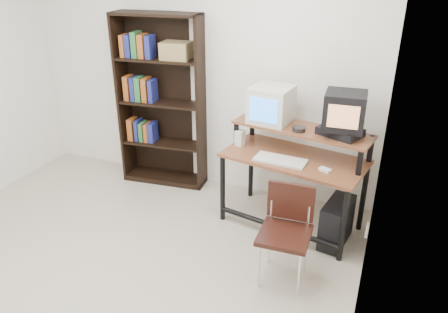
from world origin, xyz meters
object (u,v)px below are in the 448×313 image
at_px(pc_tower, 337,222).
at_px(school_chair, 287,224).
at_px(crt_monitor, 271,105).
at_px(crt_tv, 345,111).
at_px(computer_desk, 295,160).
at_px(bookshelf, 162,100).

distance_m(pc_tower, school_chair, 0.75).
relative_size(crt_monitor, crt_tv, 1.14).
bearing_deg(school_chair, computer_desk, 97.41).
height_order(school_chair, bookshelf, bookshelf).
relative_size(computer_desk, school_chair, 1.76).
xyz_separation_m(school_chair, bookshelf, (-1.75, 1.16, 0.49)).
relative_size(crt_monitor, school_chair, 0.52).
xyz_separation_m(crt_tv, school_chair, (-0.26, -0.83, -0.72)).
distance_m(crt_monitor, pc_tower, 1.25).
relative_size(school_chair, bookshelf, 0.42).
bearing_deg(school_chair, bookshelf, 143.97).
height_order(crt_tv, school_chair, crt_tv).
xyz_separation_m(computer_desk, bookshelf, (-1.61, 0.39, 0.28)).
relative_size(crt_tv, school_chair, 0.46).
bearing_deg(pc_tower, computer_desk, 170.37).
bearing_deg(computer_desk, crt_tv, 18.43).
bearing_deg(pc_tower, school_chair, -108.64).
bearing_deg(crt_monitor, school_chair, -58.56).
height_order(computer_desk, crt_tv, crt_tv).
relative_size(pc_tower, bookshelf, 0.23).
bearing_deg(school_chair, crt_tv, 70.26).
bearing_deg(computer_desk, bookshelf, 177.20).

